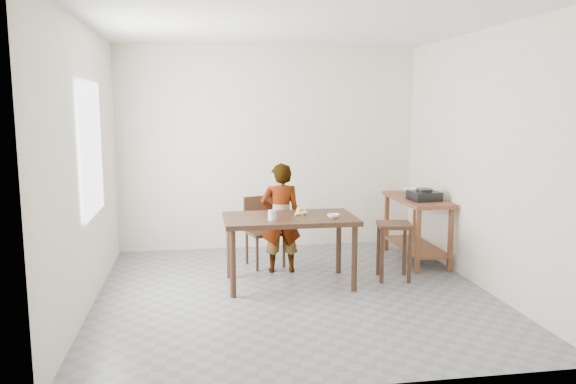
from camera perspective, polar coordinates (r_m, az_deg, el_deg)
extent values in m
cube|color=slate|center=(5.90, 0.63, -10.42)|extent=(4.00, 4.00, 0.04)
cube|color=white|center=(5.64, 0.68, 16.92)|extent=(4.00, 4.00, 0.04)
cube|color=silver|center=(7.60, -1.96, 4.43)|extent=(4.00, 0.04, 2.70)
cube|color=silver|center=(3.65, 6.09, -0.22)|extent=(4.00, 0.04, 2.70)
cube|color=silver|center=(5.63, -20.08, 2.42)|extent=(0.04, 4.00, 2.70)
cube|color=silver|center=(6.28, 19.17, 3.06)|extent=(0.04, 4.00, 2.70)
cube|color=silver|center=(5.80, -19.30, 4.12)|extent=(0.02, 1.10, 1.30)
imported|color=white|center=(6.49, -0.75, -2.65)|extent=(0.48, 0.33, 1.27)
cylinder|color=silver|center=(5.79, -1.62, -2.37)|extent=(0.10, 0.10, 0.11)
imported|color=white|center=(5.94, 4.62, -2.44)|extent=(0.16, 0.16, 0.04)
imported|color=white|center=(7.49, 12.18, 0.16)|extent=(0.23, 0.23, 0.06)
cube|color=black|center=(6.91, 13.66, -0.38)|extent=(0.35, 0.35, 0.11)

